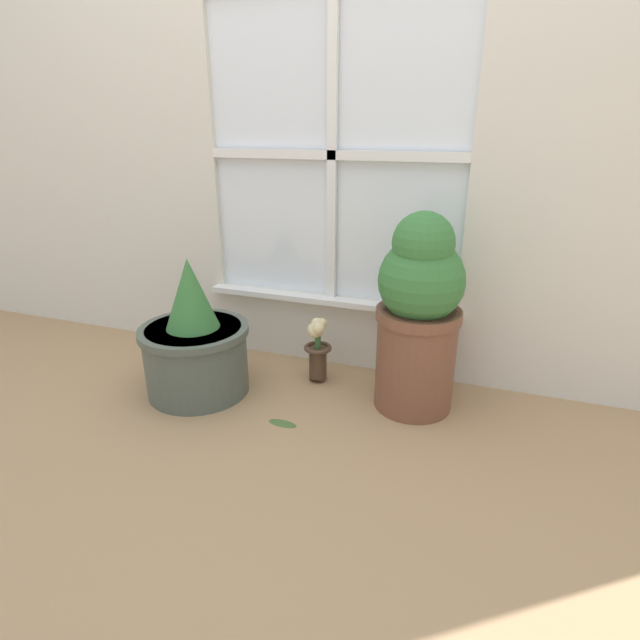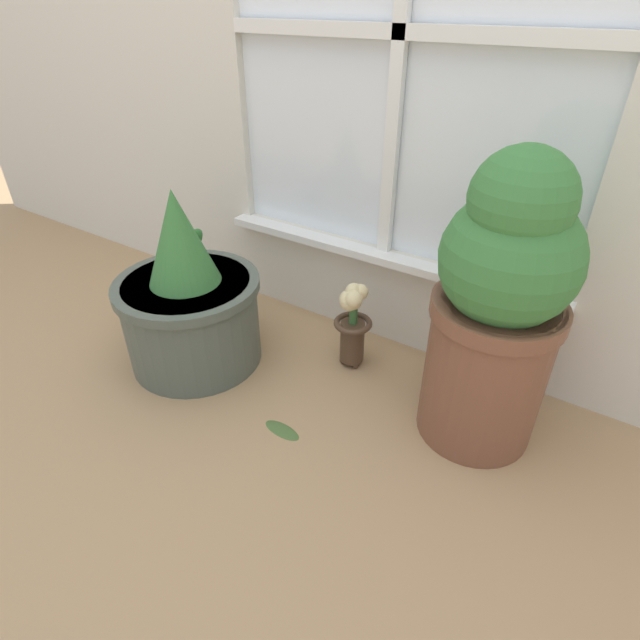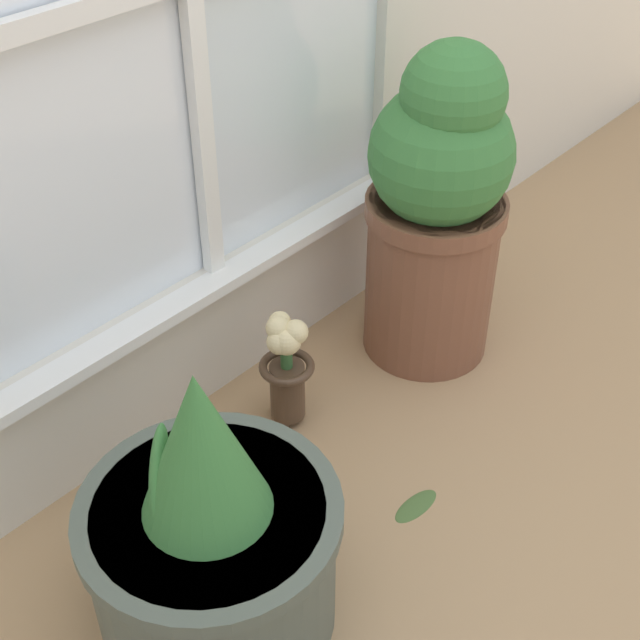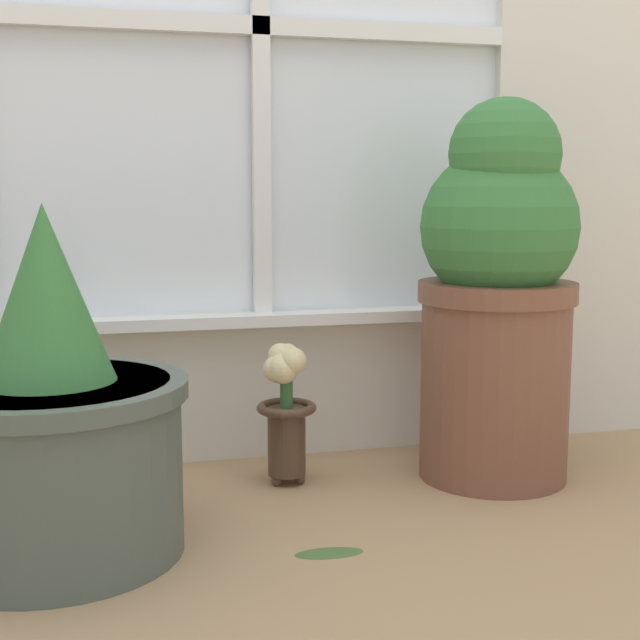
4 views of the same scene
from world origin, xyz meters
TOP-DOWN VIEW (x-y plane):
  - ground_plane at (0.00, 0.00)m, footprint 10.00×10.00m
  - potted_plant_left at (-0.41, 0.16)m, footprint 0.42×0.42m
  - potted_plant_right at (0.41, 0.34)m, footprint 0.30×0.30m
  - flower_vase at (0.01, 0.40)m, footprint 0.12×0.12m
  - fallen_leaf at (0.00, 0.05)m, footprint 0.11×0.05m

SIDE VIEW (x-z plane):
  - ground_plane at x=0.00m, z-range 0.00..0.00m
  - fallen_leaf at x=0.00m, z-range 0.00..0.01m
  - flower_vase at x=0.01m, z-range 0.02..0.30m
  - potted_plant_left at x=-0.41m, z-range -0.07..0.47m
  - potted_plant_right at x=0.41m, z-range 0.01..0.74m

